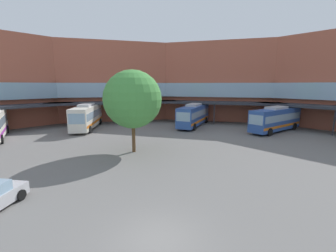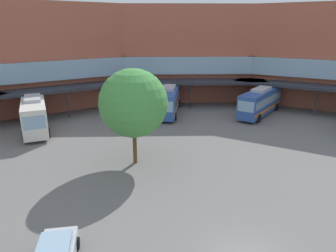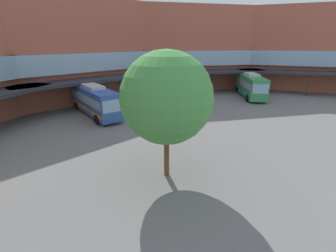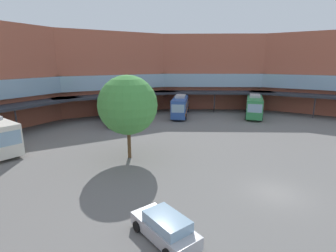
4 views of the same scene
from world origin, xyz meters
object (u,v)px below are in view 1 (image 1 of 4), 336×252
(bus_3, at_px, (276,119))
(bus_4, at_px, (194,115))
(plaza_tree, at_px, (133,99))
(bus_0, at_px, (87,116))

(bus_3, bearing_deg, bus_4, -59.07)
(bus_4, relative_size, plaza_tree, 1.31)
(plaza_tree, bearing_deg, bus_0, 125.93)
(bus_0, bearing_deg, bus_4, 92.34)
(bus_3, distance_m, plaza_tree, 22.79)
(bus_0, distance_m, plaza_tree, 16.44)
(bus_0, xyz_separation_m, plaza_tree, (9.43, -13.00, 3.50))
(bus_4, xyz_separation_m, plaza_tree, (-8.00, -15.37, 3.59))
(plaza_tree, bearing_deg, bus_3, 28.27)
(bus_4, bearing_deg, plaza_tree, -4.41)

